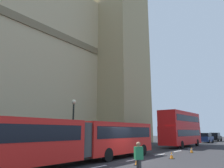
% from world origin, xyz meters
% --- Properties ---
extents(ground_plane, '(160.00, 160.00, 0.00)m').
position_xyz_m(ground_plane, '(0.00, 0.00, 0.00)').
color(ground_plane, '#262628').
extents(lane_centre_marking, '(29.80, 0.16, 0.01)m').
position_xyz_m(lane_centre_marking, '(0.69, 0.00, 0.01)').
color(lane_centre_marking, silver).
rests_on(lane_centre_marking, ground_plane).
extents(articulated_bus, '(17.53, 2.54, 2.90)m').
position_xyz_m(articulated_bus, '(-3.68, 1.99, 1.75)').
color(articulated_bus, red).
rests_on(articulated_bus, ground_plane).
extents(double_decker_bus, '(10.35, 2.54, 4.90)m').
position_xyz_m(double_decker_bus, '(16.85, 2.00, 2.71)').
color(double_decker_bus, red).
rests_on(double_decker_bus, ground_plane).
extents(sedan_lead, '(4.40, 1.86, 1.85)m').
position_xyz_m(sedan_lead, '(30.34, 2.15, 0.91)').
color(sedan_lead, navy).
rests_on(sedan_lead, ground_plane).
extents(sedan_trailing, '(4.40, 1.86, 1.85)m').
position_xyz_m(sedan_trailing, '(37.76, 2.10, 0.91)').
color(sedan_trailing, black).
rests_on(sedan_trailing, ground_plane).
extents(traffic_cone_west, '(0.36, 0.36, 0.58)m').
position_xyz_m(traffic_cone_west, '(-1.55, -1.62, 0.28)').
color(traffic_cone_west, black).
rests_on(traffic_cone_west, ground_plane).
extents(traffic_cone_middle, '(0.36, 0.36, 0.58)m').
position_xyz_m(traffic_cone_middle, '(3.05, -2.11, 0.28)').
color(traffic_cone_middle, black).
rests_on(traffic_cone_middle, ground_plane).
extents(traffic_cone_east, '(0.36, 0.36, 0.58)m').
position_xyz_m(traffic_cone_east, '(8.93, -1.85, 0.28)').
color(traffic_cone_east, black).
rests_on(traffic_cone_east, ground_plane).
extents(street_lamp, '(0.44, 0.44, 5.27)m').
position_xyz_m(street_lamp, '(0.05, 6.50, 3.06)').
color(street_lamp, black).
rests_on(street_lamp, ground_plane).
extents(pedestrian_near_cones, '(0.46, 0.43, 1.69)m').
position_xyz_m(pedestrian_near_cones, '(-4.99, -3.79, 0.91)').
color(pedestrian_near_cones, '#333333').
rests_on(pedestrian_near_cones, ground_plane).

